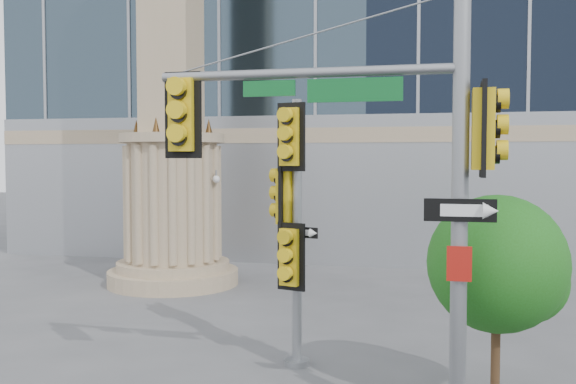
# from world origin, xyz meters

# --- Properties ---
(monument) EXTENTS (4.40, 4.40, 16.60)m
(monument) POSITION_xyz_m (-6.00, 9.00, 5.52)
(monument) COLOR tan
(monument) RESTS_ON ground
(main_signal_pole) EXTENTS (5.21, 0.63, 6.71)m
(main_signal_pole) POSITION_xyz_m (1.71, -1.48, 4.16)
(main_signal_pole) COLOR slate
(main_signal_pole) RESTS_ON ground
(secondary_signal_pole) EXTENTS (0.94, 0.86, 5.47)m
(secondary_signal_pole) POSITION_xyz_m (-0.25, 1.42, 3.21)
(secondary_signal_pole) COLOR slate
(secondary_signal_pole) RESTS_ON ground
(street_tree) EXTENTS (2.36, 2.30, 3.68)m
(street_tree) POSITION_xyz_m (3.64, -0.12, 2.42)
(street_tree) COLOR tan
(street_tree) RESTS_ON ground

